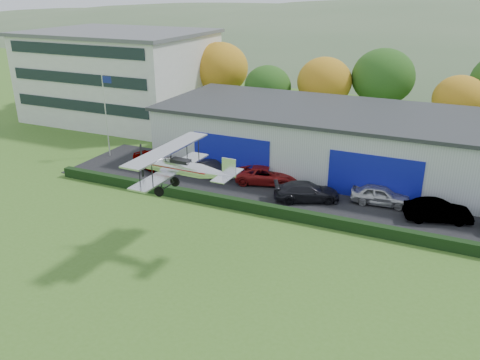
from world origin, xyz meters
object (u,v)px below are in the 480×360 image
at_px(car_1, 211,169).
at_px(car_3, 307,191).
at_px(office_block, 121,75).
at_px(car_5, 438,211).
at_px(flagpole, 106,108).
at_px(car_4, 380,195).
at_px(car_2, 266,175).
at_px(biplane, 182,166).
at_px(hangar, 388,145).
at_px(car_0, 155,161).

relative_size(car_1, car_3, 0.81).
bearing_deg(office_block, car_5, -21.48).
relative_size(flagpole, car_4, 1.85).
xyz_separation_m(car_2, biplane, (-0.69, -12.04, 4.69)).
xyz_separation_m(flagpole, car_3, (20.34, -2.29, -4.01)).
height_order(car_3, car_5, car_5).
bearing_deg(car_3, car_5, -112.24).
height_order(hangar, car_5, hangar).
bearing_deg(car_1, car_2, -63.06).
relative_size(car_3, car_4, 1.15).
height_order(office_block, biplane, office_block).
relative_size(office_block, car_1, 5.14).
xyz_separation_m(office_block, car_5, (37.82, -14.89, -4.42)).
height_order(hangar, biplane, biplane).
bearing_deg(car_1, biplane, -138.33).
xyz_separation_m(car_0, car_2, (10.24, 1.14, -0.10)).
bearing_deg(biplane, car_3, 65.84).
height_order(hangar, car_2, hangar).
relative_size(flagpole, car_5, 1.77).
bearing_deg(car_2, hangar, -69.57).
relative_size(car_1, biplane, 0.54).
bearing_deg(hangar, car_1, -153.51).
bearing_deg(car_0, car_5, -69.95).
relative_size(flagpole, car_3, 1.61).
bearing_deg(hangar, car_5, -58.48).
xyz_separation_m(hangar, car_2, (-8.62, -6.29, -1.89)).
relative_size(car_3, car_5, 1.10).
xyz_separation_m(hangar, car_3, (-4.55, -8.27, -1.88)).
height_order(flagpole, car_0, flagpole).
xyz_separation_m(car_5, biplane, (-14.14, -10.47, 4.66)).
bearing_deg(car_3, flagpole, 58.82).
relative_size(car_4, biplane, 0.59).
distance_m(car_3, car_5, 9.38).
height_order(flagpole, car_1, flagpole).
bearing_deg(car_5, car_3, 76.47).
height_order(hangar, car_4, hangar).
distance_m(car_0, car_2, 10.30).
distance_m(car_1, car_3, 9.15).
distance_m(office_block, car_3, 32.61).
bearing_deg(car_2, car_0, 80.69).
bearing_deg(car_1, hangar, -42.05).
height_order(car_3, car_4, car_4).
xyz_separation_m(office_block, car_1, (19.43, -13.79, -4.50)).
xyz_separation_m(hangar, car_4, (0.69, -6.66, -1.87)).
relative_size(car_1, car_2, 0.78).
bearing_deg(car_3, car_4, -97.66).
bearing_deg(car_1, car_0, 118.66).
relative_size(hangar, biplane, 5.51).
xyz_separation_m(office_block, car_0, (14.14, -14.45, -4.35)).
bearing_deg(car_4, biplane, 135.29).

